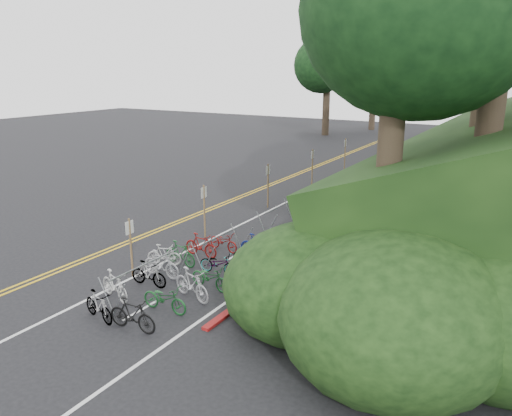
# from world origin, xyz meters

# --- Properties ---
(ground) EXTENTS (120.00, 120.00, 0.00)m
(ground) POSITION_xyz_m (0.00, 0.00, 0.00)
(ground) COLOR black
(ground) RESTS_ON ground
(road_markings) EXTENTS (7.47, 80.00, 0.01)m
(road_markings) POSITION_xyz_m (0.63, 10.10, 0.00)
(road_markings) COLOR gold
(road_markings) RESTS_ON ground
(red_curb) EXTENTS (0.25, 28.00, 0.10)m
(red_curb) POSITION_xyz_m (5.70, 12.00, 0.05)
(red_curb) COLOR maroon
(red_curb) RESTS_ON ground
(bike_rack_front) EXTENTS (1.17, 3.31, 1.23)m
(bike_rack_front) POSITION_xyz_m (2.62, -1.12, 0.91)
(bike_rack_front) COLOR gray
(bike_rack_front) RESTS_ON ground
(bike_racks_rest) EXTENTS (1.14, 23.00, 1.17)m
(bike_racks_rest) POSITION_xyz_m (3.00, 13.00, 0.85)
(bike_racks_rest) COLOR gray
(bike_racks_rest) RESTS_ON ground
(signpost_near) EXTENTS (0.08, 0.40, 2.27)m
(signpost_near) POSITION_xyz_m (0.87, -0.02, 1.30)
(signpost_near) COLOR brown
(signpost_near) RESTS_ON ground
(signposts_rest) EXTENTS (0.08, 18.40, 2.50)m
(signposts_rest) POSITION_xyz_m (0.60, 14.00, 1.43)
(signposts_rest) COLOR brown
(signposts_rest) RESTS_ON ground
(bike_front) EXTENTS (0.86, 1.48, 0.86)m
(bike_front) POSITION_xyz_m (1.20, 1.44, 0.43)
(bike_front) COLOR beige
(bike_front) RESTS_ON ground
(bike_valet) EXTENTS (3.49, 8.76, 1.08)m
(bike_valet) POSITION_xyz_m (3.06, 0.52, 0.48)
(bike_valet) COLOR slate
(bike_valet) RESTS_ON ground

